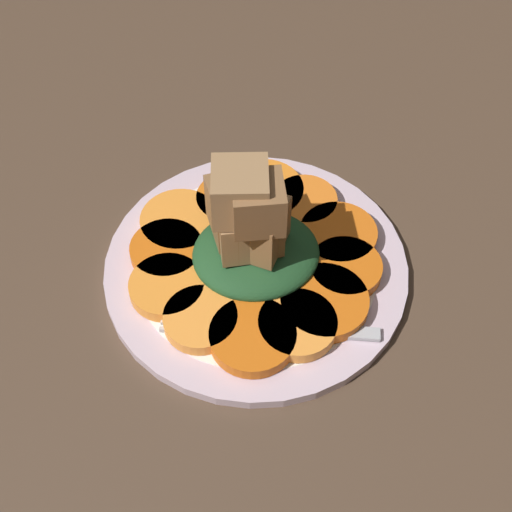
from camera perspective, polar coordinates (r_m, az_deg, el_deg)
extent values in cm
cube|color=#4C3828|center=(62.52, 0.00, -1.74)|extent=(120.00, 120.00, 2.00)
cylinder|color=silver|center=(61.31, 0.00, -0.91)|extent=(25.98, 25.98, 1.00)
cylinder|color=white|center=(61.27, 0.00, -0.89)|extent=(20.78, 20.78, 1.00)
cylinder|color=orange|center=(64.72, -2.09, 4.50)|extent=(6.10, 6.10, 1.18)
cylinder|color=orange|center=(63.30, -6.12, 2.71)|extent=(6.96, 6.96, 1.18)
cylinder|color=#D56013|center=(61.40, -7.16, 0.43)|extent=(6.27, 6.27, 1.18)
cylinder|color=orange|center=(59.11, -7.14, -2.46)|extent=(6.25, 6.25, 1.18)
cylinder|color=orange|center=(57.06, -4.46, -5.08)|extent=(5.97, 5.97, 1.18)
cylinder|color=#D45E12|center=(56.05, -0.26, -6.46)|extent=(6.90, 6.90, 1.18)
cylinder|color=orange|center=(56.71, 3.34, -5.52)|extent=(6.31, 6.31, 1.18)
cylinder|color=#D55F13|center=(58.05, 5.49, -3.71)|extent=(7.22, 7.22, 1.18)
cylinder|color=#D55F13|center=(60.23, 7.18, -1.00)|extent=(6.12, 6.12, 1.18)
cylinder|color=orange|center=(62.42, 6.59, 1.69)|extent=(6.76, 6.76, 1.18)
cylinder|color=orange|center=(64.65, 3.94, 4.32)|extent=(5.80, 5.80, 1.18)
cylinder|color=orange|center=(65.36, 0.60, 5.16)|extent=(7.34, 7.34, 1.18)
ellipsoid|color=#1E4723|center=(59.76, 0.00, 0.21)|extent=(10.74, 9.66, 2.71)
cube|color=olive|center=(57.34, -0.24, 2.38)|extent=(4.16, 4.16, 3.83)
cube|color=brown|center=(58.01, -1.36, 3.77)|extent=(5.19, 5.19, 4.67)
cube|color=#9E754C|center=(57.26, -1.01, 2.51)|extent=(4.16, 4.16, 4.15)
cube|color=olive|center=(56.79, 0.55, 2.16)|extent=(6.03, 6.03, 4.40)
cube|color=brown|center=(53.58, -0.19, 4.18)|extent=(4.15, 4.15, 3.93)
cube|color=#9E754C|center=(53.88, -1.30, 5.25)|extent=(4.79, 4.79, 4.25)
cube|color=#B2B2B7|center=(56.99, 4.12, -5.88)|extent=(11.45, 3.88, 0.40)
cube|color=#B2B2B7|center=(57.19, -2.38, -5.41)|extent=(1.92, 2.58, 0.40)
cube|color=#B2B2B7|center=(57.01, -5.48, -6.02)|extent=(4.48, 1.41, 0.40)
cube|color=#B2B2B7|center=(57.35, -5.38, -5.46)|extent=(4.48, 1.41, 0.40)
cube|color=#B2B2B7|center=(57.70, -5.28, -4.90)|extent=(4.48, 1.41, 0.40)
cube|color=#B2B2B7|center=(58.06, -5.19, -4.35)|extent=(4.48, 1.41, 0.40)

